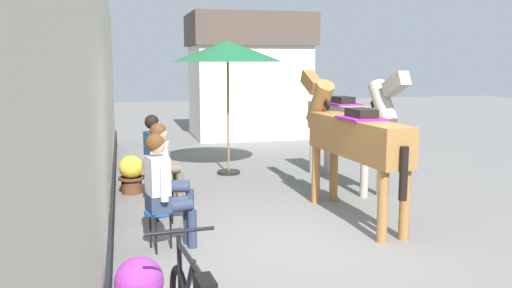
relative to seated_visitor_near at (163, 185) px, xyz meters
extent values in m
plane|color=slate|center=(1.77, 2.83, -0.78)|extent=(40.00, 40.00, 0.00)
cube|color=beige|center=(-0.78, 1.33, 0.92)|extent=(0.30, 14.00, 3.40)
cube|color=black|center=(-0.76, 1.33, -0.60)|extent=(0.34, 14.00, 0.36)
cube|color=silver|center=(3.17, 9.07, 0.52)|extent=(3.20, 2.40, 2.60)
cube|color=brown|center=(3.17, 9.07, 2.27)|extent=(3.40, 2.60, 0.90)
cylinder|color=#194C99|center=(-0.06, -0.01, -0.31)|extent=(0.34, 0.34, 0.03)
cylinder|color=black|center=(0.07, 0.02, -0.55)|extent=(0.02, 0.02, 0.45)
cylinder|color=black|center=(-0.16, 0.09, -0.55)|extent=(0.02, 0.02, 0.45)
cylinder|color=black|center=(-0.11, -0.15, -0.55)|extent=(0.02, 0.02, 0.45)
cube|color=#2D3851|center=(-0.06, -0.01, -0.20)|extent=(0.30, 0.36, 0.20)
cube|color=silver|center=(-0.06, -0.01, 0.12)|extent=(0.28, 0.38, 0.44)
sphere|color=tan|center=(-0.06, -0.01, 0.47)|extent=(0.20, 0.20, 0.20)
sphere|color=#593319|center=(-0.08, -0.02, 0.50)|extent=(0.22, 0.22, 0.22)
cylinder|color=#2D3851|center=(0.11, 0.10, -0.25)|extent=(0.40, 0.20, 0.13)
cylinder|color=#2D3851|center=(0.29, 0.14, -0.55)|extent=(0.11, 0.11, 0.46)
cylinder|color=#2D3851|center=(0.14, -0.05, -0.25)|extent=(0.40, 0.20, 0.13)
cylinder|color=#2D3851|center=(0.32, -0.02, -0.55)|extent=(0.11, 0.11, 0.46)
cylinder|color=silver|center=(-0.08, 0.19, 0.07)|extent=(0.09, 0.09, 0.42)
cylinder|color=silver|center=(0.00, -0.20, 0.07)|extent=(0.09, 0.09, 0.42)
cylinder|color=black|center=(0.04, 0.98, -0.31)|extent=(0.34, 0.34, 0.03)
cylinder|color=black|center=(0.18, 0.96, -0.55)|extent=(0.02, 0.02, 0.45)
cylinder|color=black|center=(-0.01, 1.12, -0.55)|extent=(0.02, 0.02, 0.45)
cylinder|color=black|center=(-0.05, 0.88, -0.55)|extent=(0.02, 0.02, 0.45)
cube|color=#2D3851|center=(0.04, 0.98, -0.20)|extent=(0.29, 0.35, 0.20)
cube|color=silver|center=(0.04, 0.98, 0.12)|extent=(0.27, 0.37, 0.44)
sphere|color=tan|center=(0.04, 0.98, 0.47)|extent=(0.20, 0.20, 0.20)
sphere|color=#593319|center=(0.02, 0.99, 0.50)|extent=(0.22, 0.22, 0.22)
cylinder|color=#2D3851|center=(0.24, 1.03, -0.25)|extent=(0.40, 0.19, 0.13)
cylinder|color=#2D3851|center=(0.43, 1.00, -0.55)|extent=(0.11, 0.11, 0.46)
cylinder|color=#2D3851|center=(0.22, 0.87, -0.25)|extent=(0.40, 0.19, 0.13)
cylinder|color=#2D3851|center=(0.40, 0.84, -0.55)|extent=(0.11, 0.11, 0.46)
cylinder|color=silver|center=(0.09, 1.18, 0.07)|extent=(0.09, 0.09, 0.42)
cylinder|color=silver|center=(0.03, 0.78, 0.07)|extent=(0.09, 0.09, 0.42)
cylinder|color=red|center=(0.02, 2.11, -0.31)|extent=(0.34, 0.34, 0.03)
cylinder|color=black|center=(0.16, 2.15, -0.55)|extent=(0.02, 0.02, 0.45)
cylinder|color=black|center=(-0.08, 2.21, -0.55)|extent=(0.02, 0.02, 0.45)
cylinder|color=black|center=(-0.01, 1.97, -0.55)|extent=(0.02, 0.02, 0.45)
cube|color=brown|center=(0.02, 2.11, -0.20)|extent=(0.32, 0.37, 0.20)
cube|color=#1E4C8C|center=(0.02, 2.11, 0.12)|extent=(0.30, 0.39, 0.44)
sphere|color=tan|center=(0.02, 2.11, 0.47)|extent=(0.20, 0.20, 0.20)
sphere|color=black|center=(0.00, 2.10, 0.50)|extent=(0.22, 0.22, 0.22)
cylinder|color=brown|center=(0.18, 2.24, -0.25)|extent=(0.40, 0.23, 0.13)
cylinder|color=brown|center=(0.37, 2.29, -0.55)|extent=(0.11, 0.11, 0.46)
cylinder|color=brown|center=(0.23, 2.08, -0.25)|extent=(0.40, 0.23, 0.13)
cylinder|color=brown|center=(0.41, 2.13, -0.55)|extent=(0.11, 0.11, 0.46)
cylinder|color=#1E4C8C|center=(-0.01, 2.31, 0.07)|extent=(0.09, 0.09, 0.42)
cylinder|color=#1E4C8C|center=(0.09, 1.92, 0.07)|extent=(0.09, 0.09, 0.42)
cube|color=#9E6B38|center=(2.69, 0.58, 0.38)|extent=(0.60, 2.23, 0.52)
cylinder|color=#9E6B38|center=(2.46, 1.55, -0.33)|extent=(0.13, 0.13, 0.90)
cylinder|color=#9E6B38|center=(2.77, 1.57, -0.33)|extent=(0.13, 0.13, 0.90)
cylinder|color=#9E6B38|center=(2.60, -0.39, -0.33)|extent=(0.13, 0.13, 0.90)
cylinder|color=#9E6B38|center=(2.91, -0.36, -0.33)|extent=(0.13, 0.13, 0.90)
cylinder|color=#9E6B38|center=(2.60, 1.78, 0.77)|extent=(0.33, 0.65, 0.73)
cube|color=#9E6B38|center=(2.58, 2.12, 1.08)|extent=(0.22, 0.54, 0.40)
cube|color=black|center=(2.60, 1.76, 0.91)|extent=(0.09, 0.63, 0.48)
cylinder|color=black|center=(2.77, -0.55, 0.11)|extent=(0.11, 0.11, 0.65)
cube|color=#8C1E8C|center=(2.70, 0.48, 0.66)|extent=(0.54, 0.63, 0.03)
cube|color=black|center=(2.70, 0.48, 0.73)|extent=(0.31, 0.46, 0.12)
cube|color=#B2A899|center=(3.41, 2.66, 0.38)|extent=(0.63, 2.23, 0.52)
cylinder|color=#B2A899|center=(3.65, 1.70, -0.33)|extent=(0.13, 0.13, 0.90)
cylinder|color=#B2A899|center=(3.34, 1.67, -0.33)|extent=(0.13, 0.13, 0.90)
cylinder|color=#B2A899|center=(3.48, 3.63, -0.33)|extent=(0.13, 0.13, 0.90)
cylinder|color=#B2A899|center=(3.17, 3.60, -0.33)|extent=(0.13, 0.13, 0.90)
cylinder|color=#B2A899|center=(3.52, 1.46, 0.77)|extent=(0.33, 0.65, 0.73)
cube|color=#B2A899|center=(3.55, 1.12, 1.08)|extent=(0.23, 0.54, 0.40)
cube|color=black|center=(3.52, 1.48, 0.91)|extent=(0.10, 0.63, 0.48)
cylinder|color=black|center=(3.31, 3.79, 0.11)|extent=(0.11, 0.11, 0.65)
cube|color=#8C1E8C|center=(3.40, 2.76, 0.66)|extent=(0.55, 0.64, 0.03)
cube|color=black|center=(3.40, 2.76, 0.73)|extent=(0.32, 0.46, 0.12)
sphere|color=purple|center=(-0.35, -1.91, -0.34)|extent=(0.40, 0.40, 0.40)
cylinder|color=brown|center=(-0.32, 2.86, -0.64)|extent=(0.34, 0.34, 0.28)
cylinder|color=brown|center=(-0.32, 2.86, -0.52)|extent=(0.43, 0.43, 0.04)
sphere|color=gold|center=(-0.32, 2.86, -0.34)|extent=(0.40, 0.40, 0.40)
cylinder|color=black|center=(-0.03, -2.83, 0.15)|extent=(0.10, 0.80, 0.09)
cylinder|color=black|center=(-0.07, -2.40, -0.12)|extent=(0.04, 0.09, 0.60)
cylinder|color=black|center=(-0.06, -2.43, 0.23)|extent=(0.50, 0.07, 0.03)
cube|color=black|center=(0.00, -3.22, 0.17)|extent=(0.11, 0.21, 0.06)
cylinder|color=black|center=(1.56, 3.97, -0.75)|extent=(0.44, 0.44, 0.06)
cylinder|color=olive|center=(1.56, 3.97, 0.32)|extent=(0.04, 0.04, 2.20)
cone|color=#1E6638|center=(1.56, 3.97, 1.60)|extent=(2.10, 2.10, 0.40)
camera|label=1|loc=(-0.43, -6.11, 1.44)|focal=37.43mm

